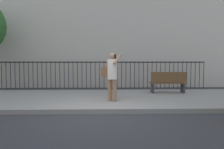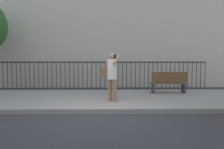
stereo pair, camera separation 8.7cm
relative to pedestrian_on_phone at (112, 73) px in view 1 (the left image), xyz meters
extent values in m
plane|color=#333338|center=(-0.45, -1.31, -1.14)|extent=(60.00, 60.00, 0.00)
cube|color=gray|center=(-0.45, 0.89, -1.06)|extent=(28.00, 4.40, 0.15)
cube|color=black|center=(-0.45, 4.59, 0.41)|extent=(12.00, 0.04, 0.06)
cylinder|color=black|center=(-6.20, 4.59, -0.34)|extent=(0.03, 0.03, 1.60)
cylinder|color=black|center=(-5.94, 4.59, -0.34)|extent=(0.03, 0.03, 1.60)
cylinder|color=black|center=(-5.69, 4.59, -0.34)|extent=(0.03, 0.03, 1.60)
cylinder|color=black|center=(-5.43, 4.59, -0.34)|extent=(0.03, 0.03, 1.60)
cylinder|color=black|center=(-5.18, 4.59, -0.34)|extent=(0.03, 0.03, 1.60)
cylinder|color=black|center=(-4.92, 4.59, -0.34)|extent=(0.03, 0.03, 1.60)
cylinder|color=black|center=(-4.67, 4.59, -0.34)|extent=(0.03, 0.03, 1.60)
cylinder|color=black|center=(-4.41, 4.59, -0.34)|extent=(0.03, 0.03, 1.60)
cylinder|color=black|center=(-4.16, 4.59, -0.34)|extent=(0.03, 0.03, 1.60)
cylinder|color=black|center=(-3.90, 4.59, -0.34)|extent=(0.03, 0.03, 1.60)
cylinder|color=black|center=(-3.65, 4.59, -0.34)|extent=(0.03, 0.03, 1.60)
cylinder|color=black|center=(-3.39, 4.59, -0.34)|extent=(0.03, 0.03, 1.60)
cylinder|color=black|center=(-3.13, 4.59, -0.34)|extent=(0.03, 0.03, 1.60)
cylinder|color=black|center=(-2.88, 4.59, -0.34)|extent=(0.03, 0.03, 1.60)
cylinder|color=black|center=(-2.62, 4.59, -0.34)|extent=(0.03, 0.03, 1.60)
cylinder|color=black|center=(-2.37, 4.59, -0.34)|extent=(0.03, 0.03, 1.60)
cylinder|color=black|center=(-2.11, 4.59, -0.34)|extent=(0.03, 0.03, 1.60)
cylinder|color=black|center=(-1.86, 4.59, -0.34)|extent=(0.03, 0.03, 1.60)
cylinder|color=black|center=(-1.60, 4.59, -0.34)|extent=(0.03, 0.03, 1.60)
cylinder|color=black|center=(-1.35, 4.59, -0.34)|extent=(0.03, 0.03, 1.60)
cylinder|color=black|center=(-1.09, 4.59, -0.34)|extent=(0.03, 0.03, 1.60)
cylinder|color=black|center=(-0.84, 4.59, -0.34)|extent=(0.03, 0.03, 1.60)
cylinder|color=black|center=(-0.58, 4.59, -0.34)|extent=(0.03, 0.03, 1.60)
cylinder|color=black|center=(-0.33, 4.59, -0.34)|extent=(0.03, 0.03, 1.60)
cylinder|color=black|center=(-0.07, 4.59, -0.34)|extent=(0.03, 0.03, 1.60)
cylinder|color=black|center=(0.18, 4.59, -0.34)|extent=(0.03, 0.03, 1.60)
cylinder|color=black|center=(0.44, 4.59, -0.34)|extent=(0.03, 0.03, 1.60)
cylinder|color=black|center=(0.69, 4.59, -0.34)|extent=(0.03, 0.03, 1.60)
cylinder|color=black|center=(0.95, 4.59, -0.34)|extent=(0.03, 0.03, 1.60)
cylinder|color=black|center=(1.21, 4.59, -0.34)|extent=(0.03, 0.03, 1.60)
cylinder|color=black|center=(1.46, 4.59, -0.34)|extent=(0.03, 0.03, 1.60)
cylinder|color=black|center=(1.72, 4.59, -0.34)|extent=(0.03, 0.03, 1.60)
cylinder|color=black|center=(1.97, 4.59, -0.34)|extent=(0.03, 0.03, 1.60)
cylinder|color=black|center=(2.23, 4.59, -0.34)|extent=(0.03, 0.03, 1.60)
cylinder|color=black|center=(2.48, 4.59, -0.34)|extent=(0.03, 0.03, 1.60)
cylinder|color=black|center=(2.74, 4.59, -0.34)|extent=(0.03, 0.03, 1.60)
cylinder|color=black|center=(2.99, 4.59, -0.34)|extent=(0.03, 0.03, 1.60)
cylinder|color=black|center=(3.25, 4.59, -0.34)|extent=(0.03, 0.03, 1.60)
cylinder|color=black|center=(3.50, 4.59, -0.34)|extent=(0.03, 0.03, 1.60)
cylinder|color=black|center=(3.76, 4.59, -0.34)|extent=(0.03, 0.03, 1.60)
cylinder|color=black|center=(4.01, 4.59, -0.34)|extent=(0.03, 0.03, 1.60)
cylinder|color=black|center=(4.27, 4.59, -0.34)|extent=(0.03, 0.03, 1.60)
cylinder|color=black|center=(4.52, 4.59, -0.34)|extent=(0.03, 0.03, 1.60)
cylinder|color=black|center=(4.78, 4.59, -0.34)|extent=(0.03, 0.03, 1.60)
cylinder|color=black|center=(5.04, 4.59, -0.34)|extent=(0.03, 0.03, 1.60)
cylinder|color=black|center=(5.29, 4.59, -0.34)|extent=(0.03, 0.03, 1.60)
cylinder|color=black|center=(5.55, 4.59, -0.34)|extent=(0.03, 0.03, 1.60)
cylinder|color=#936B4C|center=(0.11, -0.06, -0.60)|extent=(0.15, 0.15, 0.78)
cylinder|color=#936B4C|center=(-0.06, 0.04, -0.60)|extent=(0.15, 0.15, 0.78)
cylinder|color=silver|center=(0.02, -0.01, 0.14)|extent=(0.46, 0.46, 0.71)
sphere|color=#936B4C|center=(0.02, -0.01, 0.60)|extent=(0.22, 0.22, 0.22)
cylinder|color=#936B4C|center=(0.20, -0.11, 0.50)|extent=(0.32, 0.47, 0.38)
cylinder|color=#936B4C|center=(-0.15, 0.09, 0.12)|extent=(0.09, 0.09, 0.54)
cube|color=black|center=(0.12, -0.14, 0.58)|extent=(0.07, 0.04, 0.15)
cube|color=brown|center=(-0.20, 0.12, 0.03)|extent=(0.32, 0.28, 0.34)
cube|color=brown|center=(2.60, 1.93, -0.54)|extent=(1.60, 0.45, 0.05)
cube|color=brown|center=(2.60, 1.73, -0.26)|extent=(1.60, 0.06, 0.44)
cube|color=#333338|center=(1.90, 1.93, -0.79)|extent=(0.08, 0.41, 0.40)
cube|color=#333338|center=(3.30, 1.93, -0.79)|extent=(0.08, 0.41, 0.40)
camera|label=1|loc=(-0.18, -7.18, 0.36)|focal=32.53mm
camera|label=2|loc=(-0.09, -7.18, 0.36)|focal=32.53mm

